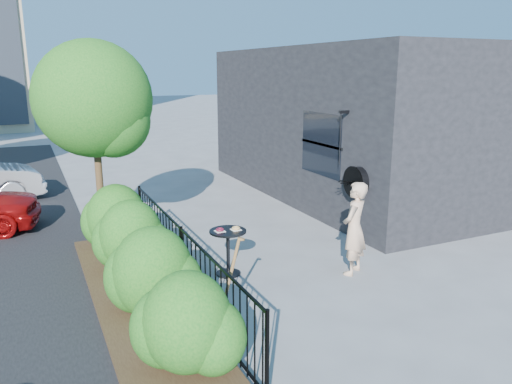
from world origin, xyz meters
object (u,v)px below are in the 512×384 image
patio_tree (98,106)px  cafe_table (228,244)px  shovel (227,288)px  woman (354,228)px

patio_tree → cafe_table: patio_tree is taller
patio_tree → shovel: patio_tree is taller
cafe_table → woman: size_ratio=0.52×
cafe_table → woman: woman is taller
cafe_table → shovel: (-0.67, -1.66, 0.02)m
woman → shovel: (-2.65, -0.81, -0.24)m
patio_tree → shovel: size_ratio=3.06×
patio_tree → shovel: (0.98, -4.04, -2.20)m
cafe_table → shovel: 1.79m
cafe_table → shovel: shovel is taller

